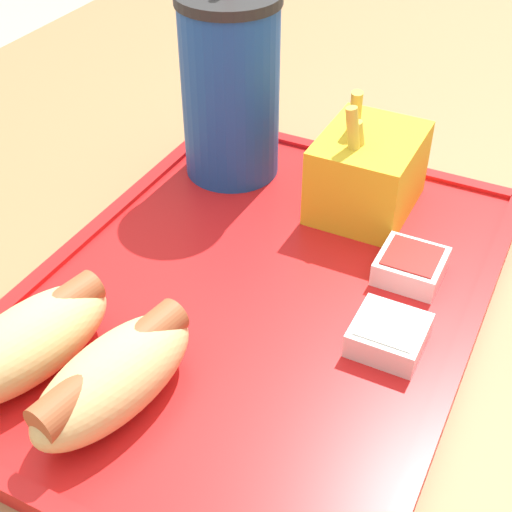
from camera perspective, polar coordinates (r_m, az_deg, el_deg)
name	(u,v)px	position (r m, az deg, el deg)	size (l,w,h in m)	color
food_tray	(256,294)	(0.50, 0.00, -3.07)	(0.41, 0.30, 0.01)	red
soda_cup	(230,87)	(0.59, -2.06, 13.35)	(0.08, 0.08, 0.19)	#194CA5
hot_dog_far	(29,341)	(0.45, -17.71, -6.49)	(0.12, 0.07, 0.05)	#DBB270
hot_dog_near	(114,376)	(0.42, -11.29, -9.39)	(0.12, 0.07, 0.05)	#DBB270
fries_carton	(367,172)	(0.57, 8.89, 6.67)	(0.09, 0.07, 0.10)	gold
sauce_cup_mayo	(389,334)	(0.46, 10.58, -6.16)	(0.05, 0.05, 0.02)	silver
sauce_cup_ketchup	(411,265)	(0.52, 12.28, -0.74)	(0.05, 0.05, 0.02)	silver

